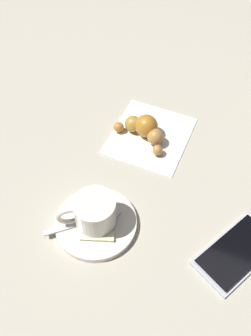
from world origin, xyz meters
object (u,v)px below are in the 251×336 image
at_px(sugar_packet, 98,236).
at_px(croissant, 145,129).
at_px(cell_phone, 237,252).
at_px(napkin, 150,135).
at_px(espresso_cup, 94,212).
at_px(teaspoon, 96,218).
at_px(saucer, 96,223).

height_order(sugar_packet, croissant, croissant).
bearing_deg(cell_phone, napkin, 49.19).
bearing_deg(sugar_packet, espresso_cup, 105.51).
height_order(espresso_cup, napkin, espresso_cup).
relative_size(teaspoon, sugar_packet, 1.96).
distance_m(espresso_cup, sugar_packet, 0.04).
xyz_separation_m(saucer, teaspoon, (0.00, 0.00, 0.01)).
bearing_deg(espresso_cup, cell_phone, -80.44).
distance_m(teaspoon, napkin, 0.23).
bearing_deg(teaspoon, croissant, -1.56).
height_order(espresso_cup, croissant, espresso_cup).
bearing_deg(teaspoon, sugar_packet, -147.95).
xyz_separation_m(saucer, sugar_packet, (-0.03, -0.02, 0.01)).
bearing_deg(espresso_cup, saucer, -78.02).
distance_m(espresso_cup, teaspoon, 0.03).
distance_m(croissant, cell_phone, 0.29).
distance_m(saucer, sugar_packet, 0.03).
distance_m(sugar_packet, napkin, 0.25).
distance_m(saucer, cell_phone, 0.24).
height_order(croissant, cell_phone, croissant).
relative_size(espresso_cup, cell_phone, 0.56).
bearing_deg(saucer, teaspoon, 24.25).
relative_size(napkin, croissant, 1.39).
xyz_separation_m(sugar_packet, cell_phone, (0.06, -0.22, -0.01)).
height_order(saucer, napkin, saucer).
xyz_separation_m(espresso_cup, napkin, (0.23, -0.02, -0.04)).
bearing_deg(napkin, espresso_cup, 175.96).
bearing_deg(espresso_cup, teaspoon, 5.29).
bearing_deg(croissant, cell_phone, -128.49).
distance_m(teaspoon, cell_phone, 0.24).
relative_size(saucer, teaspoon, 1.27).
bearing_deg(napkin, cell_phone, -130.81).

